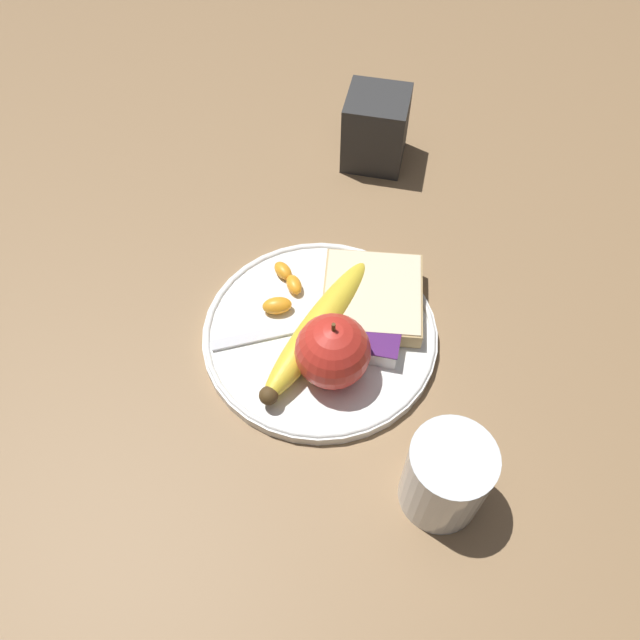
# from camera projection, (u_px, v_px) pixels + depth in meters

# --- Properties ---
(ground_plane) EXTENTS (3.00, 3.00, 0.00)m
(ground_plane) POSITION_uv_depth(u_px,v_px,m) (320.00, 337.00, 0.65)
(ground_plane) COLOR olive
(plate) EXTENTS (0.24, 0.24, 0.01)m
(plate) POSITION_uv_depth(u_px,v_px,m) (320.00, 333.00, 0.64)
(plate) COLOR white
(plate) RESTS_ON ground_plane
(juice_glass) EXTENTS (0.07, 0.07, 0.09)m
(juice_glass) POSITION_uv_depth(u_px,v_px,m) (445.00, 478.00, 0.52)
(juice_glass) COLOR silver
(juice_glass) RESTS_ON ground_plane
(apple) EXTENTS (0.07, 0.07, 0.08)m
(apple) POSITION_uv_depth(u_px,v_px,m) (333.00, 351.00, 0.58)
(apple) COLOR red
(apple) RESTS_ON plate
(banana) EXTENTS (0.19, 0.09, 0.03)m
(banana) POSITION_uv_depth(u_px,v_px,m) (318.00, 328.00, 0.62)
(banana) COLOR yellow
(banana) RESTS_ON plate
(bread_slice) EXTENTS (0.12, 0.12, 0.02)m
(bread_slice) POSITION_uv_depth(u_px,v_px,m) (372.00, 297.00, 0.65)
(bread_slice) COLOR tan
(bread_slice) RESTS_ON plate
(fork) EXTENTS (0.10, 0.17, 0.00)m
(fork) POSITION_uv_depth(u_px,v_px,m) (315.00, 324.00, 0.64)
(fork) COLOR silver
(fork) RESTS_ON plate
(jam_packet) EXTENTS (0.04, 0.04, 0.02)m
(jam_packet) POSITION_uv_depth(u_px,v_px,m) (382.00, 343.00, 0.62)
(jam_packet) COLOR white
(jam_packet) RESTS_ON plate
(orange_segment_0) EXTENTS (0.03, 0.04, 0.02)m
(orange_segment_0) POSITION_uv_depth(u_px,v_px,m) (277.00, 306.00, 0.65)
(orange_segment_0) COLOR orange
(orange_segment_0) RESTS_ON plate
(orange_segment_1) EXTENTS (0.03, 0.04, 0.02)m
(orange_segment_1) POSITION_uv_depth(u_px,v_px,m) (347.00, 276.00, 0.67)
(orange_segment_1) COLOR orange
(orange_segment_1) RESTS_ON plate
(orange_segment_2) EXTENTS (0.03, 0.03, 0.01)m
(orange_segment_2) POSITION_uv_depth(u_px,v_px,m) (283.00, 271.00, 0.68)
(orange_segment_2) COLOR orange
(orange_segment_2) RESTS_ON plate
(orange_segment_3) EXTENTS (0.03, 0.03, 0.01)m
(orange_segment_3) POSITION_uv_depth(u_px,v_px,m) (294.00, 285.00, 0.67)
(orange_segment_3) COLOR orange
(orange_segment_3) RESTS_ON plate
(orange_segment_4) EXTENTS (0.04, 0.04, 0.02)m
(orange_segment_4) POSITION_uv_depth(u_px,v_px,m) (321.00, 312.00, 0.64)
(orange_segment_4) COLOR orange
(orange_segment_4) RESTS_ON plate
(condiment_caddy) EXTENTS (0.07, 0.07, 0.09)m
(condiment_caddy) POSITION_uv_depth(u_px,v_px,m) (376.00, 129.00, 0.77)
(condiment_caddy) COLOR #2D2D2D
(condiment_caddy) RESTS_ON ground_plane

